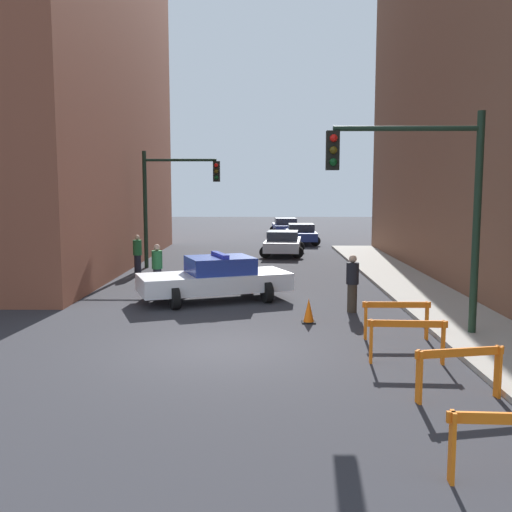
% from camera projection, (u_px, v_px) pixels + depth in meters
% --- Properties ---
extents(ground_plane, '(120.00, 120.00, 0.00)m').
position_uv_depth(ground_plane, '(223.00, 348.00, 12.70)').
color(ground_plane, '#2D2D33').
extents(sidewalk_right, '(2.40, 44.00, 0.12)m').
position_uv_depth(sidewalk_right, '(503.00, 347.00, 12.60)').
color(sidewalk_right, '#9E998E').
rests_on(sidewalk_right, ground_plane).
extents(traffic_light_near, '(3.64, 0.35, 5.20)m').
position_uv_depth(traffic_light_near, '(428.00, 189.00, 13.27)').
color(traffic_light_near, black).
rests_on(traffic_light_near, sidewalk_right).
extents(traffic_light_far, '(3.44, 0.35, 5.20)m').
position_uv_depth(traffic_light_far, '(169.00, 192.00, 25.31)').
color(traffic_light_far, black).
rests_on(traffic_light_far, ground_plane).
extents(police_car, '(5.05, 3.41, 1.52)m').
position_uv_depth(police_car, '(216.00, 278.00, 18.05)').
color(police_car, white).
rests_on(police_car, ground_plane).
extents(parked_car_near, '(2.52, 4.44, 1.31)m').
position_uv_depth(parked_car_near, '(283.00, 243.00, 30.43)').
color(parked_car_near, silver).
rests_on(parked_car_near, ground_plane).
extents(parked_car_mid, '(2.29, 4.31, 1.31)m').
position_uv_depth(parked_car_mid, '(301.00, 234.00, 36.67)').
color(parked_car_mid, navy).
rests_on(parked_car_mid, ground_plane).
extents(parked_car_far, '(2.40, 4.38, 1.31)m').
position_uv_depth(parked_car_far, '(285.00, 226.00, 43.87)').
color(parked_car_far, navy).
rests_on(parked_car_far, ground_plane).
extents(pedestrian_crossing, '(0.41, 0.41, 1.66)m').
position_uv_depth(pedestrian_crossing, '(157.00, 267.00, 19.49)').
color(pedestrian_crossing, black).
rests_on(pedestrian_crossing, ground_plane).
extents(pedestrian_corner, '(0.51, 0.51, 1.66)m').
position_uv_depth(pedestrian_corner, '(137.00, 254.00, 23.48)').
color(pedestrian_corner, black).
rests_on(pedestrian_corner, ground_plane).
extents(pedestrian_sidewalk, '(0.40, 0.40, 1.66)m').
position_uv_depth(pedestrian_sidewalk, '(352.00, 283.00, 16.35)').
color(pedestrian_sidewalk, '#382D23').
rests_on(pedestrian_sidewalk, ground_plane).
extents(barrier_mid, '(1.58, 0.46, 0.90)m').
position_uv_depth(barrier_mid, '(459.00, 365.00, 9.51)').
color(barrier_mid, orange).
rests_on(barrier_mid, ground_plane).
extents(barrier_back, '(1.60, 0.23, 0.90)m').
position_uv_depth(barrier_back, '(407.00, 334.00, 11.52)').
color(barrier_back, orange).
rests_on(barrier_back, ground_plane).
extents(barrier_corner, '(1.60, 0.17, 0.90)m').
position_uv_depth(barrier_corner, '(396.00, 314.00, 13.41)').
color(barrier_corner, orange).
rests_on(barrier_corner, ground_plane).
extents(traffic_cone, '(0.36, 0.36, 0.66)m').
position_uv_depth(traffic_cone, '(309.00, 311.00, 15.09)').
color(traffic_cone, black).
rests_on(traffic_cone, ground_plane).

